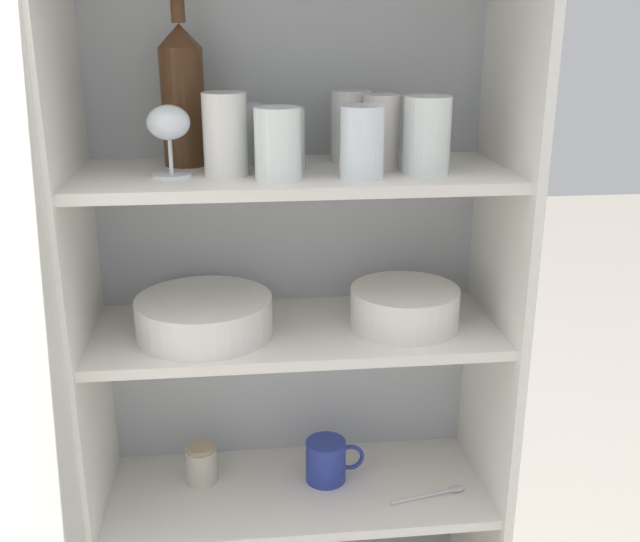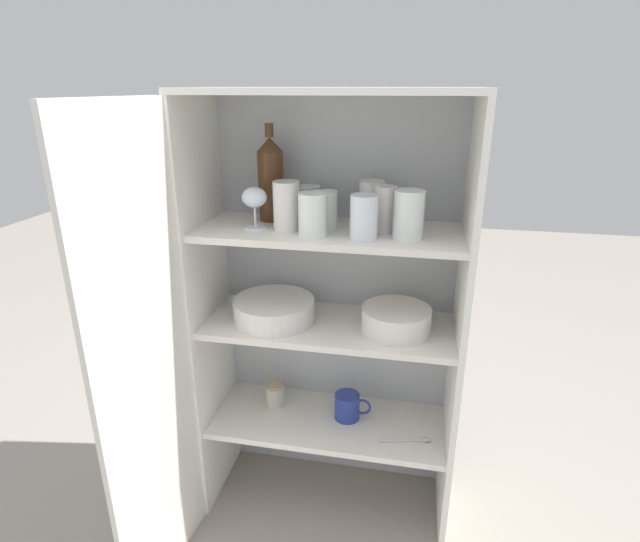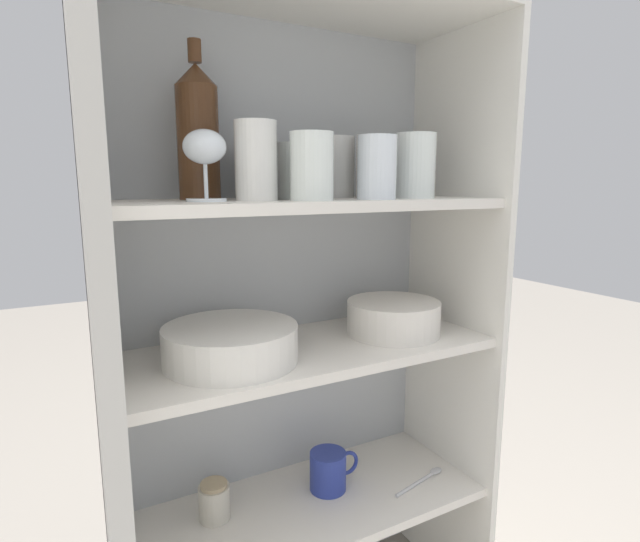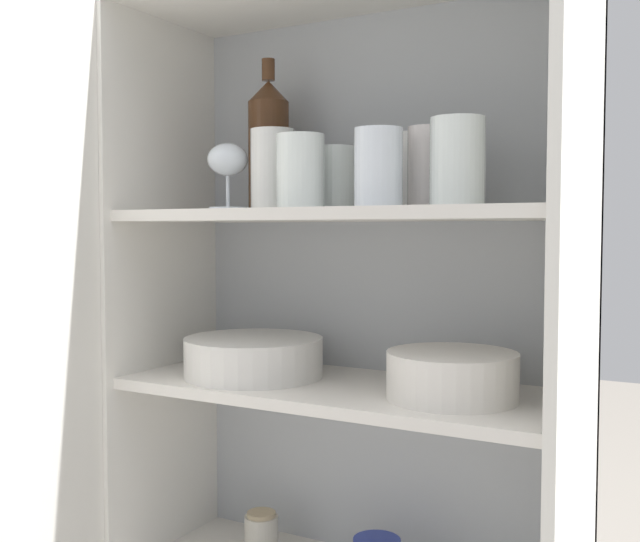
{
  "view_description": "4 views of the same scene",
  "coord_description": "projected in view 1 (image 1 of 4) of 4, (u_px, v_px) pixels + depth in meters",
  "views": [
    {
      "loc": [
        -0.1,
        -1.17,
        1.25
      ],
      "look_at": [
        0.05,
        0.16,
        0.8
      ],
      "focal_mm": 42.0,
      "sensor_mm": 36.0,
      "label": 1
    },
    {
      "loc": [
        0.25,
        -1.24,
        1.38
      ],
      "look_at": [
        -0.02,
        0.13,
        0.87
      ],
      "focal_mm": 28.0,
      "sensor_mm": 36.0,
      "label": 2
    },
    {
      "loc": [
        -0.46,
        -0.74,
        1.02
      ],
      "look_at": [
        0.04,
        0.17,
        0.84
      ],
      "focal_mm": 28.0,
      "sensor_mm": 36.0,
      "label": 3
    },
    {
      "loc": [
        0.6,
        -0.99,
        0.96
      ],
      "look_at": [
        -0.03,
        0.13,
        0.89
      ],
      "focal_mm": 42.0,
      "sensor_mm": 36.0,
      "label": 4
    }
  ],
  "objects": [
    {
      "name": "cupboard_side_right",
      "position": [
        494.0,
        320.0,
        1.48
      ],
      "size": [
        0.02,
        0.34,
        1.36
      ],
      "primitive_type": "cube",
      "color": "white",
      "rests_on": "ground_plane"
    },
    {
      "name": "coffee_mug_primary",
      "position": [
        327.0,
        460.0,
        1.57
      ],
      "size": [
        0.12,
        0.08,
        0.09
      ],
      "color": "#283893",
      "rests_on": "shelf_board_lower"
    },
    {
      "name": "tumbler_glass_0",
      "position": [
        283.0,
        139.0,
        1.34
      ],
      "size": [
        0.08,
        0.08,
        0.11
      ],
      "color": "white",
      "rests_on": "shelf_board_upper"
    },
    {
      "name": "wine_glass_0",
      "position": [
        169.0,
        127.0,
        1.26
      ],
      "size": [
        0.07,
        0.07,
        0.12
      ],
      "color": "white",
      "rests_on": "shelf_board_upper"
    },
    {
      "name": "shelf_board_upper",
      "position": [
        294.0,
        176.0,
        1.35
      ],
      "size": [
        0.77,
        0.31,
        0.02
      ],
      "primitive_type": "cube",
      "color": "silver"
    },
    {
      "name": "tumbler_glass_1",
      "position": [
        362.0,
        142.0,
        1.26
      ],
      "size": [
        0.08,
        0.08,
        0.12
      ],
      "color": "white",
      "rests_on": "shelf_board_upper"
    },
    {
      "name": "tumbler_glass_4",
      "position": [
        427.0,
        135.0,
        1.3
      ],
      "size": [
        0.08,
        0.08,
        0.13
      ],
      "color": "white",
      "rests_on": "shelf_board_upper"
    },
    {
      "name": "tumbler_glass_7",
      "position": [
        248.0,
        133.0,
        1.4
      ],
      "size": [
        0.07,
        0.07,
        0.11
      ],
      "color": "white",
      "rests_on": "shelf_board_upper"
    },
    {
      "name": "shelf_board_middle",
      "position": [
        296.0,
        332.0,
        1.45
      ],
      "size": [
        0.77,
        0.31,
        0.02
      ],
      "primitive_type": "cube",
      "color": "silver"
    },
    {
      "name": "storage_jar",
      "position": [
        201.0,
        464.0,
        1.57
      ],
      "size": [
        0.07,
        0.07,
        0.08
      ],
      "color": "beige",
      "rests_on": "shelf_board_lower"
    },
    {
      "name": "tumbler_glass_5",
      "position": [
        381.0,
        132.0,
        1.35
      ],
      "size": [
        0.07,
        0.07,
        0.13
      ],
      "color": "silver",
      "rests_on": "shelf_board_upper"
    },
    {
      "name": "cupboard_door",
      "position": [
        20.0,
        446.0,
        1.05
      ],
      "size": [
        0.05,
        0.4,
        1.36
      ],
      "color": "silver",
      "rests_on": "ground_plane"
    },
    {
      "name": "tumbler_glass_2",
      "position": [
        278.0,
        144.0,
        1.25
      ],
      "size": [
        0.08,
        0.08,
        0.12
      ],
      "color": "white",
      "rests_on": "shelf_board_upper"
    },
    {
      "name": "shelf_board_lower",
      "position": [
        298.0,
        491.0,
        1.56
      ],
      "size": [
        0.77,
        0.31,
        0.02
      ],
      "primitive_type": "cube",
      "color": "silver"
    },
    {
      "name": "mixing_bowl_large",
      "position": [
        405.0,
        305.0,
        1.44
      ],
      "size": [
        0.21,
        0.21,
        0.08
      ],
      "color": "silver",
      "rests_on": "shelf_board_middle"
    },
    {
      "name": "serving_spoon",
      "position": [
        435.0,
        494.0,
        1.53
      ],
      "size": [
        0.17,
        0.05,
        0.01
      ],
      "color": "silver",
      "rests_on": "shelf_board_lower"
    },
    {
      "name": "plate_stack_white",
      "position": [
        204.0,
        316.0,
        1.4
      ],
      "size": [
        0.26,
        0.26,
        0.07
      ],
      "color": "silver",
      "rests_on": "shelf_board_middle"
    },
    {
      "name": "cupboard_side_left",
      "position": [
        87.0,
        338.0,
        1.4
      ],
      "size": [
        0.02,
        0.34,
        1.36
      ],
      "primitive_type": "cube",
      "color": "white",
      "rests_on": "ground_plane"
    },
    {
      "name": "cupboard_back_panel",
      "position": [
        290.0,
        299.0,
        1.6
      ],
      "size": [
        0.81,
        0.02,
        1.36
      ],
      "primitive_type": "cube",
      "color": "#B2B7BC",
      "rests_on": "ground_plane"
    },
    {
      "name": "tumbler_glass_3",
      "position": [
        225.0,
        134.0,
        1.28
      ],
      "size": [
        0.08,
        0.08,
        0.14
      ],
      "color": "white",
      "rests_on": "shelf_board_upper"
    },
    {
      "name": "wine_bottle",
      "position": [
        183.0,
        95.0,
        1.35
      ],
      "size": [
        0.08,
        0.08,
        0.29
      ],
      "color": "#4C2D19",
      "rests_on": "shelf_board_upper"
    },
    {
      "name": "tumbler_glass_6",
      "position": [
        351.0,
        126.0,
        1.41
      ],
      "size": [
        0.08,
        0.08,
        0.13
      ],
      "color": "white",
      "rests_on": "shelf_board_upper"
    }
  ]
}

